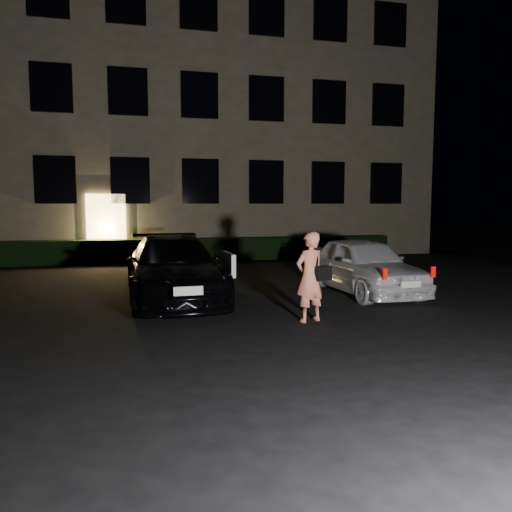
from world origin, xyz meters
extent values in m
plane|color=black|center=(0.00, 0.00, 0.00)|extent=(80.00, 80.00, 0.00)
cube|color=#645C48|center=(0.00, 15.00, 6.00)|extent=(20.00, 8.00, 12.00)
cube|color=#FFCF74|center=(-3.50, 10.94, 1.25)|extent=(1.40, 0.10, 2.50)
cube|color=black|center=(-5.20, 10.94, 3.00)|extent=(1.40, 0.10, 1.70)
cube|color=black|center=(-2.60, 10.94, 3.00)|extent=(1.40, 0.10, 1.70)
cube|color=black|center=(0.00, 10.94, 3.00)|extent=(1.40, 0.10, 1.70)
cube|color=black|center=(2.60, 10.94, 3.00)|extent=(1.40, 0.10, 1.70)
cube|color=black|center=(5.20, 10.94, 3.00)|extent=(1.40, 0.10, 1.70)
cube|color=black|center=(7.80, 10.94, 3.00)|extent=(1.40, 0.10, 1.70)
cube|color=black|center=(-5.20, 10.94, 6.20)|extent=(1.40, 0.10, 1.70)
cube|color=black|center=(-2.60, 10.94, 6.20)|extent=(1.40, 0.10, 1.70)
cube|color=black|center=(0.00, 10.94, 6.20)|extent=(1.40, 0.10, 1.70)
cube|color=black|center=(2.60, 10.94, 6.20)|extent=(1.40, 0.10, 1.70)
cube|color=black|center=(5.20, 10.94, 6.20)|extent=(1.40, 0.10, 1.70)
cube|color=black|center=(7.80, 10.94, 6.20)|extent=(1.40, 0.10, 1.70)
cube|color=black|center=(0.00, 10.94, 9.40)|extent=(1.40, 0.10, 1.70)
cube|color=black|center=(2.60, 10.94, 9.40)|extent=(1.40, 0.10, 1.70)
cube|color=black|center=(5.20, 10.94, 9.40)|extent=(1.40, 0.10, 1.70)
cube|color=black|center=(7.80, 10.94, 9.40)|extent=(1.40, 0.10, 1.70)
cube|color=black|center=(0.00, 10.50, 0.42)|extent=(15.00, 0.70, 0.85)
imported|color=black|center=(-1.70, 2.87, 0.70)|extent=(2.08, 4.89, 1.41)
cube|color=white|center=(-0.61, 2.00, 0.87)|extent=(0.11, 1.01, 0.47)
cube|color=silver|center=(-1.64, 0.36, 0.61)|extent=(0.51, 0.06, 0.16)
imported|color=white|center=(2.76, 2.59, 0.67)|extent=(1.78, 4.02, 1.34)
cube|color=red|center=(2.30, 0.68, 0.73)|extent=(0.08, 0.06, 0.22)
cube|color=red|center=(3.41, 0.74, 0.73)|extent=(0.08, 0.06, 0.22)
cube|color=silver|center=(2.86, 0.66, 0.51)|extent=(0.45, 0.06, 0.13)
imported|color=#FF8865|center=(0.52, 0.15, 0.82)|extent=(0.69, 0.57, 1.63)
cube|color=black|center=(0.75, 0.12, 0.87)|extent=(0.36, 0.25, 0.26)
cube|color=black|center=(0.63, 0.12, 1.24)|extent=(0.05, 0.06, 0.51)
camera|label=1|loc=(-2.54, -8.22, 2.10)|focal=35.00mm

